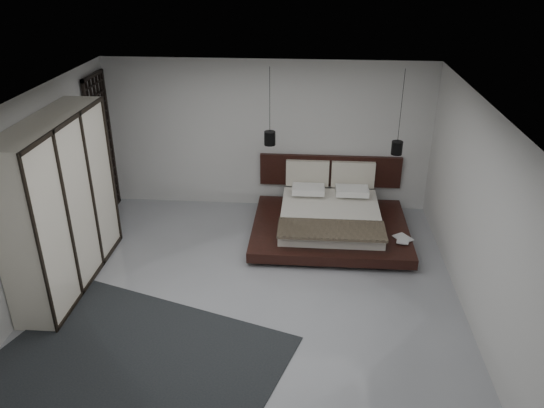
# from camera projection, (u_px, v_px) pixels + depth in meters

# --- Properties ---
(floor) EXTENTS (6.00, 6.00, 0.00)m
(floor) POSITION_uv_depth(u_px,v_px,m) (250.00, 292.00, 7.72)
(floor) COLOR #979AA0
(floor) RESTS_ON ground
(ceiling) EXTENTS (6.00, 6.00, 0.00)m
(ceiling) POSITION_uv_depth(u_px,v_px,m) (246.00, 104.00, 6.51)
(ceiling) COLOR white
(ceiling) RESTS_ON wall_back
(wall_back) EXTENTS (6.00, 0.00, 6.00)m
(wall_back) POSITION_uv_depth(u_px,v_px,m) (268.00, 136.00, 9.81)
(wall_back) COLOR silver
(wall_back) RESTS_ON floor
(wall_front) EXTENTS (6.00, 0.00, 6.00)m
(wall_front) POSITION_uv_depth(u_px,v_px,m) (205.00, 363.00, 4.42)
(wall_front) COLOR silver
(wall_front) RESTS_ON floor
(wall_left) EXTENTS (0.00, 6.00, 6.00)m
(wall_left) POSITION_uv_depth(u_px,v_px,m) (33.00, 199.00, 7.33)
(wall_left) COLOR silver
(wall_left) RESTS_ON floor
(wall_right) EXTENTS (0.00, 6.00, 6.00)m
(wall_right) POSITION_uv_depth(u_px,v_px,m) (477.00, 214.00, 6.90)
(wall_right) COLOR silver
(wall_right) RESTS_ON floor
(lattice_screen) EXTENTS (0.05, 0.90, 2.60)m
(lattice_screen) POSITION_uv_depth(u_px,v_px,m) (102.00, 146.00, 9.57)
(lattice_screen) COLOR black
(lattice_screen) RESTS_ON floor
(bed) EXTENTS (2.64, 2.33, 1.05)m
(bed) POSITION_uv_depth(u_px,v_px,m) (330.00, 218.00, 9.23)
(bed) COLOR black
(bed) RESTS_ON floor
(book_lower) EXTENTS (0.35, 0.37, 0.03)m
(book_lower) POSITION_uv_depth(u_px,v_px,m) (398.00, 240.00, 8.59)
(book_lower) COLOR #99724C
(book_lower) RESTS_ON bed
(book_upper) EXTENTS (0.24, 0.29, 0.02)m
(book_upper) POSITION_uv_depth(u_px,v_px,m) (397.00, 239.00, 8.56)
(book_upper) COLOR #99724C
(book_upper) RESTS_ON book_lower
(pendant_left) EXTENTS (0.20, 0.20, 1.34)m
(pendant_left) POSITION_uv_depth(u_px,v_px,m) (270.00, 138.00, 9.11)
(pendant_left) COLOR black
(pendant_left) RESTS_ON ceiling
(pendant_right) EXTENTS (0.19, 0.19, 1.45)m
(pendant_right) POSITION_uv_depth(u_px,v_px,m) (397.00, 148.00, 9.00)
(pendant_right) COLOR black
(pendant_right) RESTS_ON ceiling
(wardrobe) EXTENTS (0.60, 2.54, 2.49)m
(wardrobe) POSITION_uv_depth(u_px,v_px,m) (61.00, 205.00, 7.51)
(wardrobe) COLOR silver
(wardrobe) RESTS_ON floor
(rug) EXTENTS (3.99, 3.37, 0.01)m
(rug) POSITION_uv_depth(u_px,v_px,m) (136.00, 363.00, 6.39)
(rug) COLOR black
(rug) RESTS_ON floor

